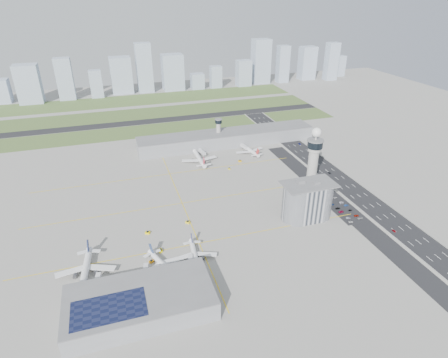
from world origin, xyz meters
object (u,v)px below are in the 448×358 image
object	(u,v)px
secondary_tower	(218,130)
jet_bridge_far_0	(200,151)
tug_5	(240,161)
car_hw_0	(394,231)
jet_bridge_near_0	(96,291)
car_hw_4	(269,130)
car_lot_1	(348,218)
car_lot_2	(341,212)
jet_bridge_near_2	(192,271)
control_tower	(313,160)
car_lot_0	(351,222)
car_lot_4	(332,204)
admin_building	(307,201)
car_lot_7	(356,216)
car_lot_9	(346,205)
airplane_near_b	(163,263)
car_lot_6	(360,218)
car_lot_10	(342,202)
car_hw_2	(300,144)
airplane_far_b	(249,148)
tug_4	(229,168)
airplane_near_c	(195,254)
car_hw_1	(329,173)
tug_2	(148,232)
car_lot_11	(335,198)
car_lot_3	(338,208)
airplane_far_a	(199,156)
tug_0	(151,261)
jet_bridge_far_1	(241,146)
car_lot_8	(350,210)
tug_3	(188,222)
car_lot_5	(326,199)

from	to	relation	value
secondary_tower	jet_bridge_far_0	bearing A→B (deg)	-147.26
tug_5	car_hw_0	size ratio (longest dim) A/B	1.06
jet_bridge_near_0	car_hw_4	xyz separation A→B (m)	(220.36, 238.69, -2.26)
car_lot_1	car_lot_2	bearing A→B (deg)	8.68
jet_bridge_near_2	car_lot_1	world-z (taller)	jet_bridge_near_2
control_tower	car_lot_0	xyz separation A→B (m)	(10.43, -48.54, -34.40)
car_lot_4	car_hw_4	size ratio (longest dim) A/B	1.08
secondary_tower	admin_building	world-z (taller)	admin_building
secondary_tower	car_hw_0	bearing A→B (deg)	-69.99
car_lot_7	car_lot_9	world-z (taller)	car_lot_9
airplane_near_b	car_lot_6	bearing A→B (deg)	73.96
car_lot_10	car_hw_2	size ratio (longest dim) A/B	0.94
airplane_far_b	car_lot_1	size ratio (longest dim) A/B	10.67
jet_bridge_near_2	car_lot_2	bearing A→B (deg)	-65.31
tug_4	car_lot_7	size ratio (longest dim) A/B	0.70
airplane_near_c	car_hw_1	world-z (taller)	airplane_near_c
admin_building	tug_2	distance (m)	128.26
airplane_near_c	car_lot_4	size ratio (longest dim) A/B	9.93
airplane_near_b	tug_4	bearing A→B (deg)	125.48
car_lot_11	car_lot_9	bearing A→B (deg)	-179.26
car_lot_3	car_lot_10	xyz separation A→B (m)	(8.64, 7.58, -0.07)
control_tower	car_lot_7	world-z (taller)	control_tower
control_tower	car_lot_3	world-z (taller)	control_tower
airplane_far_b	car_hw_2	bearing A→B (deg)	-94.86
airplane_far_a	jet_bridge_far_0	distance (m)	22.29
jet_bridge_near_0	tug_0	size ratio (longest dim) A/B	4.55
jet_bridge_far_1	car_hw_1	xyz separation A→B (m)	(61.99, -90.06, -2.20)
car_lot_8	tug_0	bearing A→B (deg)	88.92
car_lot_10	tug_0	bearing A→B (deg)	106.68
airplane_near_c	car_lot_1	bearing A→B (deg)	100.93
airplane_near_c	car_lot_7	bearing A→B (deg)	100.94
car_lot_9	car_hw_1	distance (m)	62.78
tug_3	car_lot_8	distance (m)	136.62
car_lot_1	car_hw_0	xyz separation A→B (m)	(23.05, -26.44, -0.07)
airplane_far_a	jet_bridge_near_2	world-z (taller)	airplane_far_a
airplane_far_b	jet_bridge_near_0	bearing A→B (deg)	127.60
control_tower	jet_bridge_near_2	world-z (taller)	control_tower
jet_bridge_far_0	car_lot_2	bearing A→B (deg)	17.46
airplane_near_b	car_hw_4	size ratio (longest dim) A/B	10.95
airplane_near_c	car_lot_10	distance (m)	144.55
tug_3	car_lot_5	world-z (taller)	tug_3
airplane_near_c	car_lot_2	size ratio (longest dim) A/B	7.79
airplane_near_b	airplane_far_b	bearing A→B (deg)	122.76
secondary_tower	tug_3	size ratio (longest dim) A/B	9.30
car_lot_5	car_lot_8	distance (m)	24.13
tug_0	car_lot_3	distance (m)	161.95
car_lot_11	car_hw_2	size ratio (longest dim) A/B	0.89
tug_2	car_lot_5	xyz separation A→B (m)	(156.47, 2.70, -0.37)
car_lot_10	car_hw_0	size ratio (longest dim) A/B	1.24
car_lot_1	car_lot_8	distance (m)	12.91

